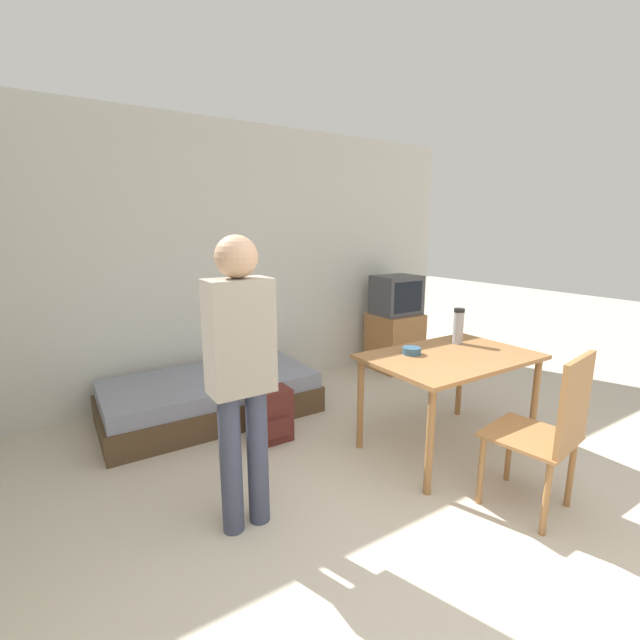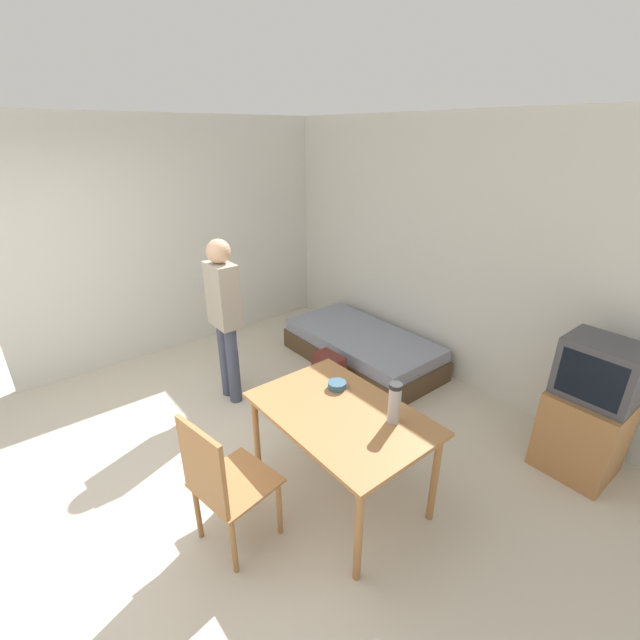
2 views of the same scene
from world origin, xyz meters
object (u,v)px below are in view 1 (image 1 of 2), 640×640
(daybed, at_px, (211,397))
(wooden_chair, at_px, (551,427))
(tv, at_px, (395,325))
(thermos_flask, at_px, (458,324))
(person_standing, at_px, (241,366))
(backpack, at_px, (270,416))
(dining_table, at_px, (450,366))
(mate_bowl, at_px, (412,351))

(daybed, distance_m, wooden_chair, 2.72)
(tv, height_order, thermos_flask, tv)
(person_standing, xyz_separation_m, backpack, (0.56, 0.83, -0.74))
(person_standing, bearing_deg, daybed, 78.65)
(dining_table, distance_m, mate_bowl, 0.31)
(person_standing, height_order, backpack, person_standing)
(wooden_chair, height_order, mate_bowl, wooden_chair)
(mate_bowl, bearing_deg, thermos_flask, 2.54)
(daybed, relative_size, thermos_flask, 6.34)
(person_standing, distance_m, thermos_flask, 1.98)
(thermos_flask, distance_m, mate_bowl, 0.55)
(daybed, relative_size, tv, 1.64)
(dining_table, xyz_separation_m, backpack, (-1.11, 0.82, -0.45))
(dining_table, distance_m, person_standing, 1.69)
(tv, height_order, wooden_chair, tv)
(daybed, relative_size, dining_table, 1.48)
(daybed, xyz_separation_m, thermos_flask, (1.66, -1.34, 0.73))
(wooden_chair, height_order, person_standing, person_standing)
(wooden_chair, distance_m, backpack, 1.97)
(wooden_chair, distance_m, person_standing, 1.80)
(tv, bearing_deg, mate_bowl, -128.87)
(mate_bowl, height_order, backpack, mate_bowl)
(wooden_chair, bearing_deg, daybed, 117.02)
(thermos_flask, distance_m, backpack, 1.69)
(wooden_chair, height_order, thermos_flask, thermos_flask)
(mate_bowl, bearing_deg, person_standing, -173.00)
(backpack, bearing_deg, tv, 22.38)
(person_standing, bearing_deg, dining_table, 0.19)
(tv, distance_m, wooden_chair, 2.78)
(tv, distance_m, dining_table, 1.95)
(daybed, height_order, wooden_chair, wooden_chair)
(wooden_chair, bearing_deg, mate_bowl, 95.73)
(tv, relative_size, mate_bowl, 8.22)
(mate_bowl, bearing_deg, backpack, 143.24)
(daybed, xyz_separation_m, wooden_chair, (1.22, -2.40, 0.37))
(dining_table, bearing_deg, wooden_chair, -98.80)
(daybed, xyz_separation_m, tv, (2.34, 0.14, 0.35))
(dining_table, height_order, person_standing, person_standing)
(wooden_chair, relative_size, backpack, 2.31)
(thermos_flask, bearing_deg, backpack, 156.01)
(mate_bowl, distance_m, backpack, 1.23)
(tv, distance_m, thermos_flask, 1.68)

